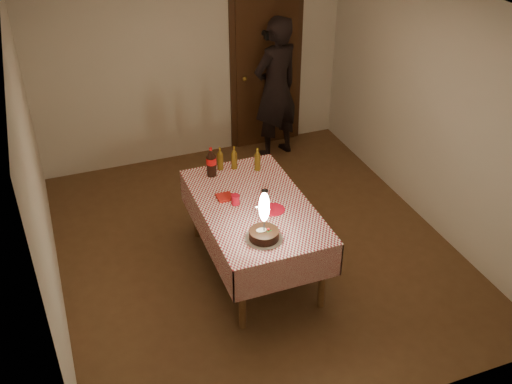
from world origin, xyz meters
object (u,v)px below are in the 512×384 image
dining_table (254,213)px  amber_bottle_left (220,159)px  birthday_cake (264,227)px  red_cup (235,200)px  amber_bottle_right (257,160)px  amber_bottle_mid (234,158)px  photographer (276,89)px  red_plate (273,210)px  clear_cup (265,195)px  cola_bottle (211,162)px

dining_table → amber_bottle_left: 0.78m
birthday_cake → red_cup: birthday_cake is taller
amber_bottle_right → dining_table: bearing=-113.6°
amber_bottle_mid → photographer: size_ratio=0.14×
dining_table → amber_bottle_left: size_ratio=6.75×
amber_bottle_mid → red_cup: bearing=-108.1°
amber_bottle_left → birthday_cake: bearing=-90.6°
amber_bottle_right → amber_bottle_mid: size_ratio=1.00×
red_plate → photographer: bearing=67.2°
amber_bottle_mid → clear_cup: bearing=-82.6°
dining_table → red_cup: bearing=158.0°
amber_bottle_right → birthday_cake: bearing=-108.1°
cola_bottle → amber_bottle_right: cola_bottle is taller
clear_cup → birthday_cake: bearing=-112.0°
cola_bottle → amber_bottle_left: size_ratio=1.25×
dining_table → red_plate: bearing=-49.0°
clear_cup → cola_bottle: 0.70m
cola_bottle → amber_bottle_mid: cola_bottle is taller
dining_table → red_plate: size_ratio=7.82×
dining_table → amber_bottle_mid: size_ratio=6.75×
amber_bottle_mid → cola_bottle: bearing=-168.7°
amber_bottle_mid → dining_table: bearing=-93.6°
red_plate → red_cup: (-0.30, 0.22, 0.05)m
red_plate → dining_table: bearing=131.0°
red_cup → photographer: bearing=58.7°
red_plate → amber_bottle_left: (-0.23, 0.90, 0.11)m
cola_bottle → dining_table: bearing=-71.6°
clear_cup → amber_bottle_right: bearing=76.5°
birthday_cake → photographer: bearing=65.7°
clear_cup → amber_bottle_mid: 0.66m
cola_bottle → amber_bottle_right: bearing=-7.7°
dining_table → clear_cup: size_ratio=19.11×
red_plate → amber_bottle_mid: (-0.09, 0.87, 0.11)m
red_plate → red_cup: bearing=143.5°
birthday_cake → cola_bottle: birthday_cake is taller
red_cup → cola_bottle: 0.60m
red_plate → cola_bottle: 0.90m
clear_cup → red_plate: bearing=-88.8°
birthday_cake → clear_cup: 0.65m
amber_bottle_right → cola_bottle: bearing=172.3°
red_cup → clear_cup: red_cup is taller
amber_bottle_left → amber_bottle_mid: bearing=-13.9°
cola_bottle → amber_bottle_mid: bearing=11.3°
birthday_cake → amber_bottle_left: bearing=89.4°
amber_bottle_mid → photographer: bearing=53.8°
birthday_cake → red_cup: 0.61m
amber_bottle_mid → photographer: photographer is taller
photographer → red_plate: bearing=-112.8°
cola_bottle → photographer: (1.33, 1.50, 0.01)m
amber_bottle_left → cola_bottle: bearing=-144.2°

